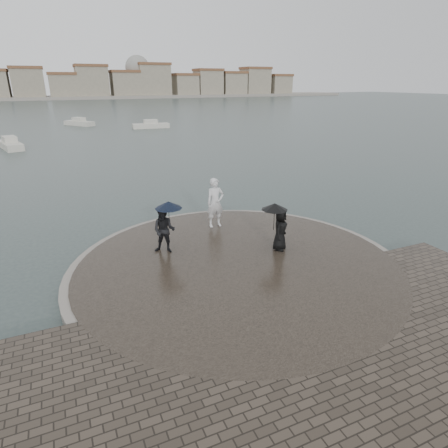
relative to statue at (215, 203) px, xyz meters
name	(u,v)px	position (x,y,z in m)	size (l,w,h in m)	color
ground	(289,322)	(-0.69, -7.34, -1.50)	(400.00, 400.00, 0.00)	#2B3835
kerb_ring	(238,267)	(-0.69, -3.84, -1.34)	(12.50, 12.50, 0.32)	gray
quay_tip	(238,267)	(-0.69, -3.84, -1.32)	(11.90, 11.90, 0.36)	#2D261E
statue	(215,203)	(0.00, 0.00, 0.00)	(0.83, 0.55, 2.29)	silver
visitor_left	(165,225)	(-2.87, -1.79, -0.01)	(1.34, 1.16, 2.04)	black
visitor_right	(279,223)	(1.28, -3.42, -0.03)	(1.26, 1.10, 1.95)	black
far_skyline	(45,84)	(-6.98, 153.37, 4.11)	(260.00, 20.00, 37.00)	gray
boats	(88,130)	(-1.98, 41.69, -1.13)	(22.31, 26.11, 1.50)	beige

